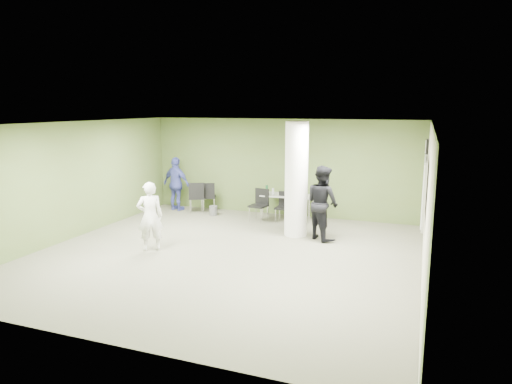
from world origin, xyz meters
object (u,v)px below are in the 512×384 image
at_px(chair_back_left, 197,195).
at_px(man_black, 322,203).
at_px(man_blue, 176,184).
at_px(woman_white, 150,216).
at_px(folding_table, 287,197).

relative_size(chair_back_left, man_black, 0.52).
height_order(chair_back_left, man_blue, man_blue).
distance_m(chair_back_left, woman_white, 3.64).
bearing_deg(chair_back_left, man_blue, -34.07).
relative_size(man_black, man_blue, 1.09).
relative_size(woman_white, man_black, 0.86).
bearing_deg(folding_table, woman_white, -120.16).
relative_size(folding_table, man_blue, 0.91).
distance_m(man_black, man_blue, 5.07).
bearing_deg(man_blue, chair_back_left, -177.91).
height_order(woman_white, man_black, man_black).
bearing_deg(man_black, folding_table, -9.79).
distance_m(woman_white, man_black, 4.01).
bearing_deg(man_blue, man_black, 174.11).
bearing_deg(chair_back_left, woman_white, 76.77).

